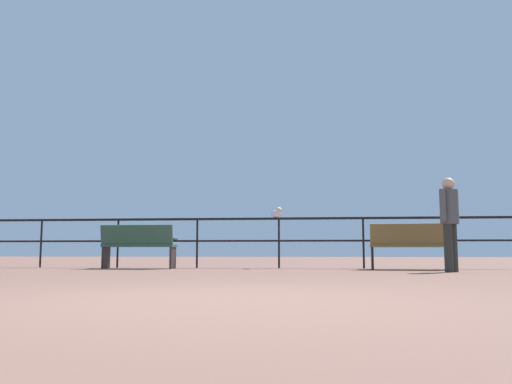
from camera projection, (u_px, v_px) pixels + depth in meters
The scene contains 6 objects.
ground_plane at pixel (220, 300), 3.97m from camera, with size 60.00×60.00×0.00m, color #865C4D.
pier_railing at pixel (279, 231), 11.38m from camera, with size 21.50×0.05×1.08m.
bench_near_left at pixel (138, 244), 11.01m from camera, with size 1.52×0.58×0.90m.
bench_near_right at pixel (411, 243), 10.43m from camera, with size 1.62×0.74×0.90m.
person_by_bench at pixel (450, 218), 9.24m from camera, with size 0.39×0.42×1.65m.
seagull_on_rail at pixel (277, 213), 11.41m from camera, with size 0.29×0.43×0.22m.
Camera 1 is at (0.69, -3.98, 0.36)m, focal length 37.17 mm.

